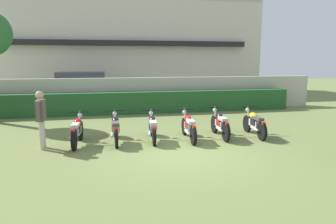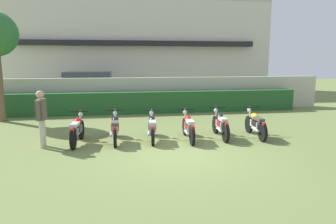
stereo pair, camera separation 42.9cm
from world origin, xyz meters
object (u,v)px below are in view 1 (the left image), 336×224
(parked_car, at_px, (84,88))
(motorcycle_in_row_3, at_px, (189,126))
(motorcycle_in_row_2, at_px, (152,127))
(motorcycle_in_row_1, at_px, (115,128))
(motorcycle_in_row_0, at_px, (77,130))
(motorcycle_in_row_4, at_px, (220,124))
(inspector_person, at_px, (41,115))
(motorcycle_in_row_5, at_px, (254,123))

(parked_car, bearing_deg, motorcycle_in_row_3, -65.64)
(motorcycle_in_row_2, bearing_deg, motorcycle_in_row_3, -91.97)
(motorcycle_in_row_2, bearing_deg, motorcycle_in_row_1, 94.10)
(motorcycle_in_row_0, height_order, motorcycle_in_row_4, motorcycle_in_row_4)
(parked_car, xyz_separation_m, inspector_person, (-0.68, -9.44, 0.08))
(motorcycle_in_row_1, height_order, motorcycle_in_row_2, motorcycle_in_row_1)
(parked_car, bearing_deg, motorcycle_in_row_5, -54.43)
(motorcycle_in_row_0, xyz_separation_m, motorcycle_in_row_1, (1.16, 0.07, -0.01))
(motorcycle_in_row_0, distance_m, motorcycle_in_row_2, 2.34)
(motorcycle_in_row_0, xyz_separation_m, motorcycle_in_row_3, (3.51, -0.07, -0.01))
(motorcycle_in_row_3, relative_size, inspector_person, 1.13)
(parked_car, xyz_separation_m, motorcycle_in_row_2, (2.63, -9.16, -0.50))
(motorcycle_in_row_3, xyz_separation_m, inspector_person, (-4.48, -0.15, 0.57))
(motorcycle_in_row_1, xyz_separation_m, motorcycle_in_row_2, (1.18, -0.01, -0.01))
(motorcycle_in_row_3, height_order, motorcycle_in_row_4, motorcycle_in_row_4)
(motorcycle_in_row_0, relative_size, inspector_person, 1.09)
(motorcycle_in_row_1, height_order, motorcycle_in_row_3, motorcycle_in_row_1)
(parked_car, height_order, inspector_person, parked_car)
(motorcycle_in_row_2, height_order, motorcycle_in_row_3, motorcycle_in_row_3)
(motorcycle_in_row_3, distance_m, inspector_person, 4.52)
(motorcycle_in_row_3, distance_m, motorcycle_in_row_5, 2.33)
(motorcycle_in_row_2, bearing_deg, motorcycle_in_row_0, 96.06)
(motorcycle_in_row_0, bearing_deg, motorcycle_in_row_1, -81.99)
(motorcycle_in_row_2, xyz_separation_m, inspector_person, (-3.31, -0.28, 0.58))
(motorcycle_in_row_0, relative_size, motorcycle_in_row_4, 0.99)
(parked_car, relative_size, inspector_person, 2.68)
(parked_car, height_order, motorcycle_in_row_1, parked_car)
(parked_car, height_order, motorcycle_in_row_0, parked_car)
(motorcycle_in_row_2, distance_m, motorcycle_in_row_4, 2.30)
(motorcycle_in_row_0, bearing_deg, motorcycle_in_row_3, -86.67)
(parked_car, height_order, motorcycle_in_row_3, parked_car)
(motorcycle_in_row_3, bearing_deg, motorcycle_in_row_0, 91.57)
(motorcycle_in_row_0, relative_size, motorcycle_in_row_1, 0.97)
(motorcycle_in_row_2, relative_size, motorcycle_in_row_4, 0.98)
(motorcycle_in_row_3, height_order, inspector_person, inspector_person)
(motorcycle_in_row_3, bearing_deg, motorcycle_in_row_2, 86.23)
(inspector_person, bearing_deg, motorcycle_in_row_5, 1.40)
(motorcycle_in_row_5, bearing_deg, motorcycle_in_row_2, 91.67)
(motorcycle_in_row_1, bearing_deg, motorcycle_in_row_4, -90.15)
(motorcycle_in_row_0, height_order, motorcycle_in_row_1, motorcycle_in_row_0)
(motorcycle_in_row_0, relative_size, motorcycle_in_row_3, 0.96)
(motorcycle_in_row_2, relative_size, motorcycle_in_row_3, 0.96)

